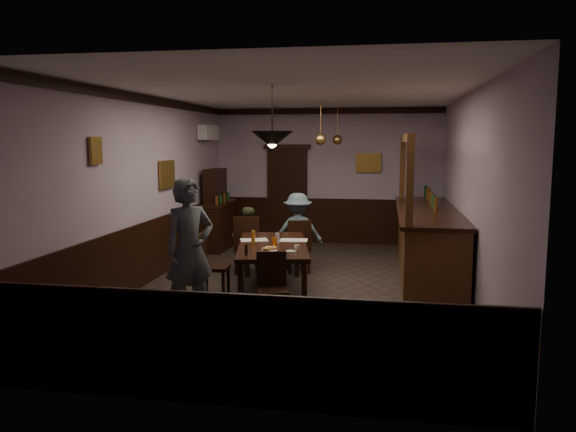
% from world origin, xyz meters
% --- Properties ---
extents(room, '(5.01, 8.01, 3.01)m').
position_xyz_m(room, '(0.00, 0.00, 1.50)').
color(room, '#2D2621').
rests_on(room, ground).
extents(dining_table, '(1.42, 2.36, 0.75)m').
position_xyz_m(dining_table, '(-0.36, -0.35, 0.69)').
color(dining_table, black).
rests_on(dining_table, ground).
extents(chair_far_left, '(0.53, 0.53, 1.01)m').
position_xyz_m(chair_far_left, '(-1.05, 0.80, 0.55)').
color(chair_far_left, black).
rests_on(chair_far_left, ground).
extents(chair_far_right, '(0.50, 0.50, 0.94)m').
position_xyz_m(chair_far_right, '(-0.17, 0.99, 0.51)').
color(chair_far_right, black).
rests_on(chair_far_right, ground).
extents(chair_near, '(0.48, 0.48, 0.88)m').
position_xyz_m(chair_near, '(-0.10, -1.65, 0.48)').
color(chair_near, black).
rests_on(chair_near, ground).
extents(chair_side, '(0.44, 0.44, 0.95)m').
position_xyz_m(chair_side, '(-1.23, -0.72, 0.52)').
color(chair_side, black).
rests_on(chair_side, ground).
extents(person_standing, '(0.77, 0.78, 1.82)m').
position_xyz_m(person_standing, '(-1.14, -1.79, 0.91)').
color(person_standing, '#4E5359').
rests_on(person_standing, ground).
extents(person_seated_left, '(0.60, 0.50, 1.12)m').
position_xyz_m(person_seated_left, '(-1.12, 1.08, 0.56)').
color(person_seated_left, '#474D2E').
rests_on(person_seated_left, ground).
extents(person_seated_right, '(0.98, 0.70, 1.37)m').
position_xyz_m(person_seated_right, '(-0.23, 1.26, 0.68)').
color(person_seated_right, slate).
rests_on(person_seated_right, ground).
extents(newspaper_left, '(0.50, 0.42, 0.01)m').
position_xyz_m(newspaper_left, '(-0.71, -0.09, 0.75)').
color(newspaper_left, silver).
rests_on(newspaper_left, dining_table).
extents(newspaper_right, '(0.45, 0.34, 0.01)m').
position_xyz_m(newspaper_right, '(-0.10, 0.00, 0.75)').
color(newspaper_right, silver).
rests_on(newspaper_right, dining_table).
extents(napkin, '(0.18, 0.18, 0.00)m').
position_xyz_m(napkin, '(-0.33, -0.62, 0.75)').
color(napkin, '#DEDE52').
rests_on(napkin, dining_table).
extents(saucer, '(0.15, 0.15, 0.01)m').
position_xyz_m(saucer, '(0.01, -0.88, 0.76)').
color(saucer, white).
rests_on(saucer, dining_table).
extents(coffee_cup, '(0.09, 0.09, 0.07)m').
position_xyz_m(coffee_cup, '(0.08, -0.82, 0.80)').
color(coffee_cup, white).
rests_on(coffee_cup, saucer).
extents(pastry_plate, '(0.22, 0.22, 0.01)m').
position_xyz_m(pastry_plate, '(-0.30, -0.88, 0.76)').
color(pastry_plate, white).
rests_on(pastry_plate, dining_table).
extents(pastry_ring_a, '(0.13, 0.13, 0.04)m').
position_xyz_m(pastry_ring_a, '(-0.33, -0.92, 0.79)').
color(pastry_ring_a, '#C68C47').
rests_on(pastry_ring_a, pastry_plate).
extents(pastry_ring_b, '(0.13, 0.13, 0.04)m').
position_xyz_m(pastry_ring_b, '(-0.27, -0.82, 0.79)').
color(pastry_ring_b, '#C68C47').
rests_on(pastry_ring_b, pastry_plate).
extents(soda_can, '(0.07, 0.07, 0.12)m').
position_xyz_m(soda_can, '(-0.30, -0.47, 0.81)').
color(soda_can, orange).
rests_on(soda_can, dining_table).
extents(beer_glass, '(0.06, 0.06, 0.20)m').
position_xyz_m(beer_glass, '(-0.65, -0.38, 0.85)').
color(beer_glass, '#BF721E').
rests_on(beer_glass, dining_table).
extents(water_glass, '(0.06, 0.06, 0.15)m').
position_xyz_m(water_glass, '(-0.30, -0.26, 0.82)').
color(water_glass, silver).
rests_on(water_glass, dining_table).
extents(pepper_mill, '(0.04, 0.04, 0.14)m').
position_xyz_m(pepper_mill, '(-0.55, -1.18, 0.82)').
color(pepper_mill, black).
rests_on(pepper_mill, dining_table).
extents(sideboard, '(0.46, 1.28, 1.70)m').
position_xyz_m(sideboard, '(-2.21, 2.88, 0.68)').
color(sideboard, black).
rests_on(sideboard, ground).
extents(bar_counter, '(0.99, 4.25, 2.38)m').
position_xyz_m(bar_counter, '(1.99, 1.23, 0.60)').
color(bar_counter, '#543416').
rests_on(bar_counter, ground).
extents(door_back, '(0.90, 0.06, 2.10)m').
position_xyz_m(door_back, '(-0.90, 3.95, 1.05)').
color(door_back, black).
rests_on(door_back, ground).
extents(ac_unit, '(0.20, 0.85, 0.30)m').
position_xyz_m(ac_unit, '(-2.38, 2.90, 2.45)').
color(ac_unit, white).
rests_on(ac_unit, ground).
extents(picture_left_small, '(0.04, 0.28, 0.36)m').
position_xyz_m(picture_left_small, '(-2.46, -1.60, 2.15)').
color(picture_left_small, olive).
rests_on(picture_left_small, ground).
extents(picture_left_large, '(0.04, 0.62, 0.48)m').
position_xyz_m(picture_left_large, '(-2.46, 0.80, 1.70)').
color(picture_left_large, olive).
rests_on(picture_left_large, ground).
extents(picture_back, '(0.55, 0.04, 0.42)m').
position_xyz_m(picture_back, '(0.90, 3.96, 1.80)').
color(picture_back, olive).
rests_on(picture_back, ground).
extents(pendant_iron, '(0.56, 0.56, 0.81)m').
position_xyz_m(pendant_iron, '(-0.20, -1.13, 2.29)').
color(pendant_iron, black).
rests_on(pendant_iron, ground).
extents(pendant_brass_mid, '(0.20, 0.20, 0.81)m').
position_xyz_m(pendant_brass_mid, '(0.10, 1.77, 2.30)').
color(pendant_brass_mid, '#BF8C3F').
rests_on(pendant_brass_mid, ground).
extents(pendant_brass_far, '(0.20, 0.20, 0.81)m').
position_xyz_m(pendant_brass_far, '(0.30, 2.97, 2.30)').
color(pendant_brass_far, '#BF8C3F').
rests_on(pendant_brass_far, ground).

